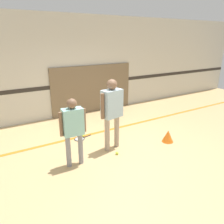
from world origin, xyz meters
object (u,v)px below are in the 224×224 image
(tennis_ball_near_instructor, at_px, (117,153))
(tennis_ball_by_spare_racket, at_px, (83,136))
(person_student_left, at_px, (73,125))
(person_instructor, at_px, (112,107))
(training_cone, at_px, (168,136))
(racket_spare_on_floor, at_px, (80,139))

(tennis_ball_near_instructor, xyz_separation_m, tennis_ball_by_spare_racket, (-0.28, 1.24, 0.00))
(tennis_ball_near_instructor, bearing_deg, person_student_left, 173.58)
(person_instructor, bearing_deg, person_student_left, -179.23)
(training_cone, bearing_deg, person_instructor, 162.42)
(person_instructor, xyz_separation_m, training_cone, (1.38, -0.44, -0.87))
(racket_spare_on_floor, relative_size, tennis_ball_by_spare_racket, 7.81)
(person_instructor, relative_size, tennis_ball_near_instructor, 25.00)
(person_instructor, bearing_deg, racket_spare_on_floor, 107.39)
(person_instructor, distance_m, tennis_ball_by_spare_racket, 1.39)
(person_student_left, bearing_deg, tennis_ball_by_spare_racket, 62.21)
(person_instructor, relative_size, person_student_left, 1.17)
(tennis_ball_near_instructor, relative_size, training_cone, 0.22)
(person_instructor, relative_size, training_cone, 5.43)
(person_student_left, bearing_deg, training_cone, -2.38)
(racket_spare_on_floor, distance_m, tennis_ball_near_instructor, 1.22)
(tennis_ball_near_instructor, bearing_deg, person_instructor, 78.76)
(person_instructor, xyz_separation_m, tennis_ball_by_spare_racket, (-0.34, 0.92, -0.99))
(racket_spare_on_floor, bearing_deg, tennis_ball_by_spare_racket, 22.34)
(person_instructor, relative_size, tennis_ball_by_spare_racket, 25.00)
(person_student_left, height_order, racket_spare_on_floor, person_student_left)
(person_instructor, distance_m, tennis_ball_near_instructor, 1.04)
(person_student_left, height_order, tennis_ball_by_spare_racket, person_student_left)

